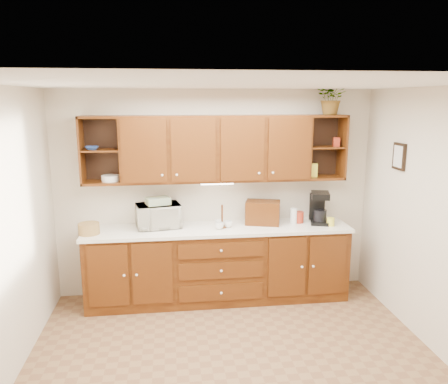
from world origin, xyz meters
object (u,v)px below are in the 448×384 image
object	(u,v)px
microwave	(158,216)
coffee_maker	(319,208)
potted_plant	(332,98)
bread_box	(263,212)

from	to	relation	value
microwave	coffee_maker	world-z (taller)	coffee_maker
microwave	potted_plant	xyz separation A→B (m)	(2.13, 0.01, 1.41)
coffee_maker	potted_plant	distance (m)	1.37
potted_plant	bread_box	bearing A→B (deg)	-178.50
microwave	bread_box	distance (m)	1.30
microwave	coffee_maker	bearing A→B (deg)	-12.45
microwave	bread_box	size ratio (longest dim) A/B	1.25
potted_plant	microwave	bearing A→B (deg)	-179.79
coffee_maker	potted_plant	xyz separation A→B (m)	(0.12, 0.07, 1.36)
microwave	coffee_maker	distance (m)	2.01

